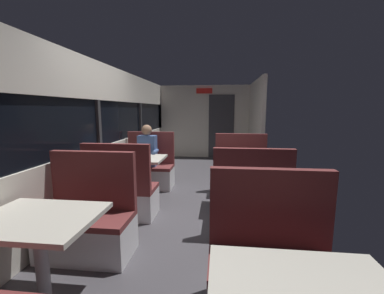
{
  "coord_description": "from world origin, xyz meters",
  "views": [
    {
      "loc": [
        0.48,
        -3.72,
        1.56
      ],
      "look_at": [
        -0.05,
        1.06,
        0.81
      ],
      "focal_mm": 22.95,
      "sensor_mm": 36.0,
      "label": 1
    }
  ],
  "objects_px": {
    "dining_table_near_window": "(38,229)",
    "bench_near_window_facing_entry": "(88,225)",
    "bench_mid_window_facing_end": "(122,195)",
    "seated_passenger": "(148,161)",
    "bench_rear_aisle_facing_entry": "(241,176)",
    "coffee_cup_secondary": "(143,154)",
    "bench_rear_aisle_facing_end": "(250,205)",
    "bench_mid_window_facing_entry": "(149,171)",
    "coffee_cup_primary": "(260,161)",
    "dining_table_mid_window": "(137,163)",
    "dining_table_rear_aisle": "(245,169)",
    "bench_front_aisle_facing_entry": "(271,274)"
  },
  "relations": [
    {
      "from": "bench_mid_window_facing_end",
      "to": "bench_front_aisle_facing_entry",
      "type": "distance_m",
      "value": 2.36
    },
    {
      "from": "bench_near_window_facing_entry",
      "to": "bench_rear_aisle_facing_entry",
      "type": "distance_m",
      "value": 2.79
    },
    {
      "from": "bench_front_aisle_facing_entry",
      "to": "coffee_cup_secondary",
      "type": "xyz_separation_m",
      "value": [
        -1.71,
        2.3,
        0.46
      ]
    },
    {
      "from": "bench_near_window_facing_entry",
      "to": "bench_mid_window_facing_entry",
      "type": "bearing_deg",
      "value": 90.0
    },
    {
      "from": "coffee_cup_secondary",
      "to": "bench_mid_window_facing_end",
      "type": "bearing_deg",
      "value": -95.93
    },
    {
      "from": "dining_table_rear_aisle",
      "to": "coffee_cup_primary",
      "type": "relative_size",
      "value": 10.0
    },
    {
      "from": "bench_rear_aisle_facing_entry",
      "to": "seated_passenger",
      "type": "relative_size",
      "value": 0.87
    },
    {
      "from": "bench_near_window_facing_entry",
      "to": "coffee_cup_secondary",
      "type": "height_order",
      "value": "bench_near_window_facing_entry"
    },
    {
      "from": "seated_passenger",
      "to": "coffee_cup_secondary",
      "type": "height_order",
      "value": "seated_passenger"
    },
    {
      "from": "dining_table_near_window",
      "to": "seated_passenger",
      "type": "distance_m",
      "value": 2.96
    },
    {
      "from": "bench_rear_aisle_facing_entry",
      "to": "seated_passenger",
      "type": "distance_m",
      "value": 1.81
    },
    {
      "from": "bench_mid_window_facing_end",
      "to": "seated_passenger",
      "type": "height_order",
      "value": "seated_passenger"
    },
    {
      "from": "dining_table_near_window",
      "to": "bench_mid_window_facing_end",
      "type": "xyz_separation_m",
      "value": [
        0.0,
        1.64,
        -0.31
      ]
    },
    {
      "from": "dining_table_near_window",
      "to": "seated_passenger",
      "type": "xyz_separation_m",
      "value": [
        0.0,
        2.96,
        -0.1
      ]
    },
    {
      "from": "dining_table_near_window",
      "to": "bench_near_window_facing_entry",
      "type": "xyz_separation_m",
      "value": [
        0.0,
        0.7,
        -0.31
      ]
    },
    {
      "from": "bench_rear_aisle_facing_entry",
      "to": "coffee_cup_primary",
      "type": "xyz_separation_m",
      "value": [
        0.2,
        -0.81,
        0.46
      ]
    },
    {
      "from": "bench_mid_window_facing_end",
      "to": "coffee_cup_primary",
      "type": "xyz_separation_m",
      "value": [
        1.99,
        0.39,
        0.46
      ]
    },
    {
      "from": "dining_table_rear_aisle",
      "to": "bench_rear_aisle_facing_entry",
      "type": "relative_size",
      "value": 0.82
    },
    {
      "from": "bench_near_window_facing_entry",
      "to": "seated_passenger",
      "type": "bearing_deg",
      "value": 90.0
    },
    {
      "from": "dining_table_mid_window",
      "to": "coffee_cup_secondary",
      "type": "bearing_deg",
      "value": 40.28
    },
    {
      "from": "bench_near_window_facing_entry",
      "to": "dining_table_rear_aisle",
      "type": "xyz_separation_m",
      "value": [
        1.79,
        1.44,
        0.31
      ]
    },
    {
      "from": "dining_table_near_window",
      "to": "coffee_cup_primary",
      "type": "xyz_separation_m",
      "value": [
        1.99,
        2.02,
        0.15
      ]
    },
    {
      "from": "bench_mid_window_facing_end",
      "to": "dining_table_rear_aisle",
      "type": "relative_size",
      "value": 1.22
    },
    {
      "from": "bench_mid_window_facing_end",
      "to": "dining_table_rear_aisle",
      "type": "distance_m",
      "value": 1.88
    },
    {
      "from": "bench_rear_aisle_facing_end",
      "to": "seated_passenger",
      "type": "height_order",
      "value": "seated_passenger"
    },
    {
      "from": "seated_passenger",
      "to": "bench_mid_window_facing_entry",
      "type": "bearing_deg",
      "value": 90.0
    },
    {
      "from": "dining_table_mid_window",
      "to": "coffee_cup_secondary",
      "type": "xyz_separation_m",
      "value": [
        0.08,
        0.07,
        0.15
      ]
    },
    {
      "from": "bench_front_aisle_facing_entry",
      "to": "dining_table_rear_aisle",
      "type": "distance_m",
      "value": 2.06
    },
    {
      "from": "bench_mid_window_facing_end",
      "to": "coffee_cup_secondary",
      "type": "xyz_separation_m",
      "value": [
        0.08,
        0.77,
        0.46
      ]
    },
    {
      "from": "dining_table_near_window",
      "to": "dining_table_rear_aisle",
      "type": "distance_m",
      "value": 2.79
    },
    {
      "from": "bench_front_aisle_facing_entry",
      "to": "coffee_cup_primary",
      "type": "relative_size",
      "value": 12.22
    },
    {
      "from": "bench_mid_window_facing_entry",
      "to": "dining_table_rear_aisle",
      "type": "bearing_deg",
      "value": -26.68
    },
    {
      "from": "dining_table_near_window",
      "to": "coffee_cup_primary",
      "type": "distance_m",
      "value": 2.84
    },
    {
      "from": "dining_table_near_window",
      "to": "bench_rear_aisle_facing_end",
      "type": "relative_size",
      "value": 0.82
    },
    {
      "from": "bench_front_aisle_facing_entry",
      "to": "coffee_cup_primary",
      "type": "bearing_deg",
      "value": 84.0
    },
    {
      "from": "bench_rear_aisle_facing_end",
      "to": "bench_near_window_facing_entry",
      "type": "bearing_deg",
      "value": -157.64
    },
    {
      "from": "bench_mid_window_facing_end",
      "to": "bench_rear_aisle_facing_end",
      "type": "height_order",
      "value": "same"
    },
    {
      "from": "bench_near_window_facing_entry",
      "to": "bench_rear_aisle_facing_entry",
      "type": "relative_size",
      "value": 1.0
    },
    {
      "from": "dining_table_near_window",
      "to": "bench_mid_window_facing_end",
      "type": "distance_m",
      "value": 1.67
    },
    {
      "from": "coffee_cup_secondary",
      "to": "bench_rear_aisle_facing_end",
      "type": "bearing_deg",
      "value": -29.48
    },
    {
      "from": "bench_mid_window_facing_end",
      "to": "bench_rear_aisle_facing_end",
      "type": "distance_m",
      "value": 1.8
    },
    {
      "from": "coffee_cup_primary",
      "to": "dining_table_mid_window",
      "type": "bearing_deg",
      "value": 171.13
    },
    {
      "from": "dining_table_near_window",
      "to": "dining_table_rear_aisle",
      "type": "bearing_deg",
      "value": 50.02
    },
    {
      "from": "coffee_cup_primary",
      "to": "bench_front_aisle_facing_entry",
      "type": "bearing_deg",
      "value": -96.0
    },
    {
      "from": "dining_table_rear_aisle",
      "to": "bench_front_aisle_facing_entry",
      "type": "bearing_deg",
      "value": -90.0
    },
    {
      "from": "bench_near_window_facing_entry",
      "to": "coffee_cup_secondary",
      "type": "xyz_separation_m",
      "value": [
        0.08,
        1.7,
        0.46
      ]
    },
    {
      "from": "bench_near_window_facing_entry",
      "to": "bench_front_aisle_facing_entry",
      "type": "bearing_deg",
      "value": -18.53
    },
    {
      "from": "dining_table_near_window",
      "to": "coffee_cup_secondary",
      "type": "relative_size",
      "value": 10.0
    },
    {
      "from": "dining_table_near_window",
      "to": "bench_rear_aisle_facing_end",
      "type": "distance_m",
      "value": 2.32
    },
    {
      "from": "bench_mid_window_facing_entry",
      "to": "bench_rear_aisle_facing_end",
      "type": "distance_m",
      "value": 2.4
    }
  ]
}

